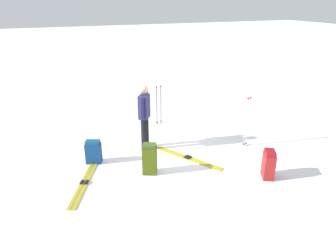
{
  "coord_description": "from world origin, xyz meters",
  "views": [
    {
      "loc": [
        2.75,
        6.7,
        3.67
      ],
      "look_at": [
        0.0,
        0.0,
        0.7
      ],
      "focal_mm": 33.45,
      "sensor_mm": 36.0,
      "label": 1
    }
  ],
  "objects_px": {
    "backpack_bright": "(269,165)",
    "backpack_small_spare": "(93,152)",
    "ski_pair_near": "(84,183)",
    "ski_poles_planted_near": "(247,120)",
    "backpack_large_dark": "(150,159)",
    "ski_poles_planted_far": "(159,103)",
    "ski_pair_far": "(188,158)",
    "skier_standing": "(144,114)"
  },
  "relations": [
    {
      "from": "skier_standing",
      "to": "backpack_small_spare",
      "type": "relative_size",
      "value": 2.96
    },
    {
      "from": "backpack_small_spare",
      "to": "ski_poles_planted_far",
      "type": "distance_m",
      "value": 2.97
    },
    {
      "from": "ski_pair_near",
      "to": "backpack_small_spare",
      "type": "xyz_separation_m",
      "value": [
        -0.36,
        -0.85,
        0.27
      ]
    },
    {
      "from": "backpack_large_dark",
      "to": "ski_poles_planted_near",
      "type": "bearing_deg",
      "value": -172.38
    },
    {
      "from": "ski_poles_planted_far",
      "to": "ski_poles_planted_near",
      "type": "bearing_deg",
      "value": 123.22
    },
    {
      "from": "ski_pair_near",
      "to": "ski_poles_planted_near",
      "type": "height_order",
      "value": "ski_poles_planted_near"
    },
    {
      "from": "skier_standing",
      "to": "ski_pair_near",
      "type": "distance_m",
      "value": 2.29
    },
    {
      "from": "backpack_large_dark",
      "to": "backpack_small_spare",
      "type": "height_order",
      "value": "backpack_large_dark"
    },
    {
      "from": "skier_standing",
      "to": "ski_poles_planted_far",
      "type": "distance_m",
      "value": 1.79
    },
    {
      "from": "backpack_bright",
      "to": "backpack_small_spare",
      "type": "height_order",
      "value": "backpack_bright"
    },
    {
      "from": "ski_pair_near",
      "to": "skier_standing",
      "type": "bearing_deg",
      "value": -147.03
    },
    {
      "from": "ski_pair_near",
      "to": "ski_poles_planted_far",
      "type": "distance_m",
      "value": 3.83
    },
    {
      "from": "ski_pair_far",
      "to": "backpack_large_dark",
      "type": "height_order",
      "value": "backpack_large_dark"
    },
    {
      "from": "ski_pair_far",
      "to": "ski_poles_planted_near",
      "type": "distance_m",
      "value": 1.88
    },
    {
      "from": "skier_standing",
      "to": "ski_poles_planted_near",
      "type": "distance_m",
      "value": 2.66
    },
    {
      "from": "ski_pair_near",
      "to": "ski_poles_planted_near",
      "type": "relative_size",
      "value": 1.3
    },
    {
      "from": "ski_pair_far",
      "to": "backpack_small_spare",
      "type": "bearing_deg",
      "value": -16.88
    },
    {
      "from": "backpack_large_dark",
      "to": "ski_poles_planted_far",
      "type": "bearing_deg",
      "value": -114.65
    },
    {
      "from": "backpack_large_dark",
      "to": "ski_pair_near",
      "type": "bearing_deg",
      "value": -4.79
    },
    {
      "from": "backpack_large_dark",
      "to": "ski_poles_planted_near",
      "type": "height_order",
      "value": "ski_poles_planted_near"
    },
    {
      "from": "backpack_large_dark",
      "to": "ski_poles_planted_far",
      "type": "xyz_separation_m",
      "value": [
        -1.26,
        -2.75,
        0.33
      ]
    },
    {
      "from": "ski_poles_planted_far",
      "to": "backpack_bright",
      "type": "bearing_deg",
      "value": 105.38
    },
    {
      "from": "ski_pair_near",
      "to": "backpack_bright",
      "type": "distance_m",
      "value": 4.0
    },
    {
      "from": "backpack_bright",
      "to": "backpack_small_spare",
      "type": "bearing_deg",
      "value": -31.84
    },
    {
      "from": "ski_pair_far",
      "to": "ski_poles_planted_far",
      "type": "xyz_separation_m",
      "value": [
        -0.17,
        -2.44,
        0.67
      ]
    },
    {
      "from": "skier_standing",
      "to": "ski_pair_far",
      "type": "xyz_separation_m",
      "value": [
        -0.78,
        0.94,
        -0.94
      ]
    },
    {
      "from": "backpack_large_dark",
      "to": "backpack_bright",
      "type": "relative_size",
      "value": 1.12
    },
    {
      "from": "backpack_large_dark",
      "to": "backpack_bright",
      "type": "xyz_separation_m",
      "value": [
        -2.34,
        1.15,
        -0.04
      ]
    },
    {
      "from": "backpack_bright",
      "to": "ski_poles_planted_near",
      "type": "bearing_deg",
      "value": -107.49
    },
    {
      "from": "backpack_large_dark",
      "to": "ski_poles_planted_far",
      "type": "relative_size",
      "value": 0.59
    },
    {
      "from": "ski_pair_near",
      "to": "backpack_large_dark",
      "type": "xyz_separation_m",
      "value": [
        -1.44,
        0.12,
        0.34
      ]
    },
    {
      "from": "ski_poles_planted_far",
      "to": "ski_pair_near",
      "type": "bearing_deg",
      "value": 44.2
    },
    {
      "from": "backpack_large_dark",
      "to": "backpack_small_spare",
      "type": "distance_m",
      "value": 1.45
    },
    {
      "from": "ski_poles_planted_far",
      "to": "skier_standing",
      "type": "bearing_deg",
      "value": 57.47
    },
    {
      "from": "ski_pair_far",
      "to": "backpack_small_spare",
      "type": "height_order",
      "value": "backpack_small_spare"
    },
    {
      "from": "backpack_large_dark",
      "to": "backpack_small_spare",
      "type": "relative_size",
      "value": 1.26
    },
    {
      "from": "backpack_large_dark",
      "to": "backpack_bright",
      "type": "distance_m",
      "value": 2.6
    },
    {
      "from": "backpack_bright",
      "to": "ski_poles_planted_far",
      "type": "distance_m",
      "value": 4.06
    },
    {
      "from": "ski_pair_near",
      "to": "ski_poles_planted_far",
      "type": "bearing_deg",
      "value": -135.8
    },
    {
      "from": "ski_pair_far",
      "to": "backpack_small_spare",
      "type": "distance_m",
      "value": 2.28
    },
    {
      "from": "backpack_small_spare",
      "to": "ski_pair_near",
      "type": "bearing_deg",
      "value": 66.8
    },
    {
      "from": "backpack_large_dark",
      "to": "ski_poles_planted_near",
      "type": "xyz_separation_m",
      "value": [
        -2.82,
        -0.38,
        0.39
      ]
    }
  ]
}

